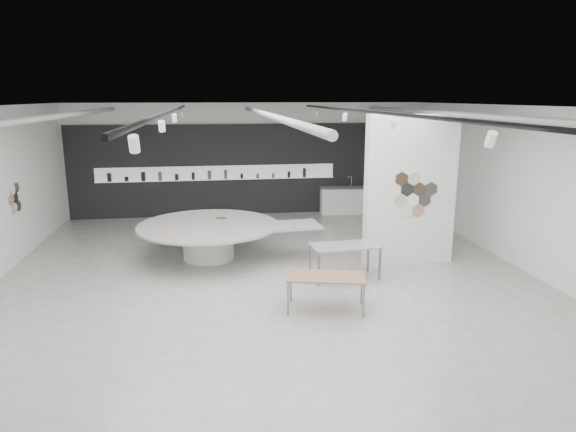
{
  "coord_description": "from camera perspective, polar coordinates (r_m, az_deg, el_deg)",
  "views": [
    {
      "loc": [
        -1.22,
        -10.55,
        4.01
      ],
      "look_at": [
        0.56,
        1.2,
        1.22
      ],
      "focal_mm": 32.0,
      "sensor_mm": 36.0,
      "label": 1
    }
  ],
  "objects": [
    {
      "name": "room",
      "position": [
        10.79,
        -2.5,
        2.84
      ],
      "size": [
        12.02,
        14.02,
        3.82
      ],
      "color": "#AAA7A0",
      "rests_on": "ground"
    },
    {
      "name": "back_wall_display",
      "position": [
        17.7,
        -4.87,
        5.12
      ],
      "size": [
        11.8,
        0.27,
        3.1
      ],
      "color": "black",
      "rests_on": "ground"
    },
    {
      "name": "partition_column",
      "position": [
        12.67,
        13.41,
        2.78
      ],
      "size": [
        2.2,
        0.38,
        3.6
      ],
      "color": "white",
      "rests_on": "ground"
    },
    {
      "name": "display_island",
      "position": [
        13.02,
        -8.51,
        -2.22
      ],
      "size": [
        4.69,
        3.78,
        0.9
      ],
      "rotation": [
        0.0,
        0.0,
        0.08
      ],
      "color": "white",
      "rests_on": "ground"
    },
    {
      "name": "sample_table_wood",
      "position": [
        9.83,
        4.25,
        -6.9
      ],
      "size": [
        1.6,
        1.05,
        0.69
      ],
      "rotation": [
        0.0,
        0.0,
        -0.23
      ],
      "color": "olive",
      "rests_on": "ground"
    },
    {
      "name": "sample_table_stone",
      "position": [
        11.53,
        6.35,
        -3.55
      ],
      "size": [
        1.56,
        0.89,
        0.77
      ],
      "rotation": [
        0.0,
        0.0,
        0.09
      ],
      "color": "gray",
      "rests_on": "ground"
    },
    {
      "name": "kitchen_counter",
      "position": [
        18.04,
        6.16,
        1.75
      ],
      "size": [
        1.66,
        0.77,
        1.27
      ],
      "rotation": [
        0.0,
        0.0,
        -0.09
      ],
      "color": "white",
      "rests_on": "ground"
    }
  ]
}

